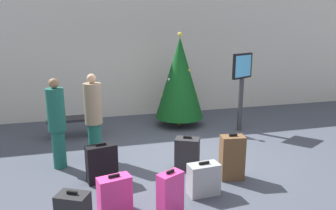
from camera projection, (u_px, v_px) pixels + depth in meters
ground_plane at (185, 160)px, 6.30m from camera, size 16.00×16.00×0.00m
back_wall at (147, 55)px, 9.32m from camera, size 16.00×0.20×3.52m
holiday_tree at (180, 78)px, 8.26m from camera, size 1.26×1.26×2.43m
flight_info_kiosk at (242, 79)px, 7.84m from camera, size 0.66×0.41×1.94m
waiting_bench at (75, 123)px, 7.55m from camera, size 1.20×0.44×0.48m
traveller_0 at (94, 115)px, 6.15m from camera, size 0.47×0.47×1.70m
traveller_1 at (57, 122)px, 5.77m from camera, size 0.38×0.38×1.67m
suitcase_0 at (204, 179)px, 4.96m from camera, size 0.50×0.29×0.54m
suitcase_1 at (115, 195)px, 4.45m from camera, size 0.49×0.32×0.58m
suitcase_2 at (102, 163)px, 5.36m from camera, size 0.54×0.32×0.68m
suitcase_3 at (232, 157)px, 5.45m from camera, size 0.42×0.30×0.81m
suitcase_4 at (170, 195)px, 4.37m from camera, size 0.40×0.33×0.68m
suitcase_5 at (187, 154)px, 5.85m from camera, size 0.51×0.44×0.63m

